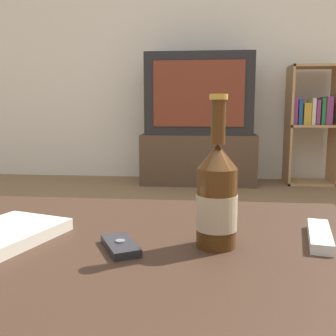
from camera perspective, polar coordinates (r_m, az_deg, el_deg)
The scene contains 8 objects.
back_wall at distance 3.79m, azimuth 3.33°, elevation 18.44°, with size 8.00×0.05×2.60m.
coffee_table at distance 0.79m, azimuth -7.01°, elevation -14.84°, with size 1.00×0.72×0.41m.
tv_stand at distance 3.47m, azimuth 4.43°, elevation 1.37°, with size 0.98×0.42×0.43m.
television at distance 3.44m, azimuth 4.54°, elevation 10.58°, with size 0.90×0.42×0.68m.
bookshelf at distance 3.63m, azimuth 20.07°, elevation 6.52°, with size 0.41×0.30×1.02m.
beer_bottle at distance 0.72m, azimuth 7.10°, elevation -4.23°, with size 0.08×0.08×0.28m.
cell_phone at distance 0.73m, azimuth -6.94°, elevation -11.10°, with size 0.09×0.12×0.02m.
remote_control at distance 0.82m, azimuth 21.16°, elevation -9.14°, with size 0.07×0.18×0.02m.
Camera 1 is at (0.16, -0.71, 0.66)m, focal length 42.00 mm.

